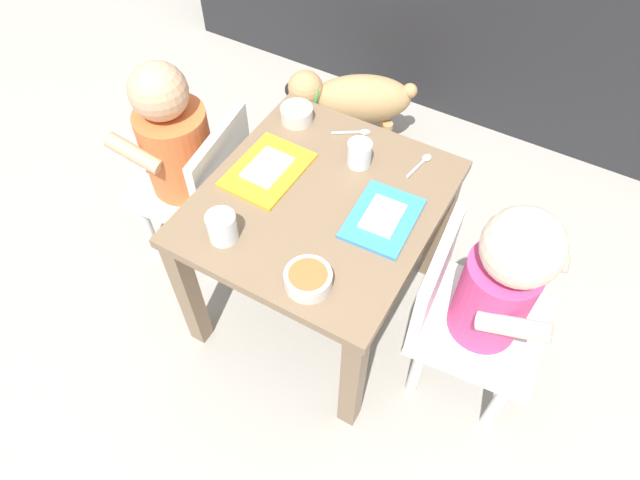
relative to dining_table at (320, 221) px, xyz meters
name	(u,v)px	position (x,y,z in m)	size (l,w,h in m)	color
ground_plane	(320,300)	(0.00, 0.00, -0.36)	(7.00, 7.00, 0.00)	#9E998E
dining_table	(320,221)	(0.00, 0.00, 0.00)	(0.52, 0.57, 0.44)	#7A6047
seated_child_left	(180,148)	(-0.42, 0.01, 0.03)	(0.31, 0.31, 0.64)	white
seated_child_right	(492,289)	(0.42, -0.01, 0.04)	(0.30, 0.30, 0.64)	white
dog	(352,99)	(-0.24, 0.64, -0.17)	(0.41, 0.30, 0.30)	tan
food_tray_left	(268,169)	(-0.15, 0.01, 0.09)	(0.16, 0.21, 0.02)	gold
food_tray_right	(383,218)	(0.15, 0.01, 0.09)	(0.15, 0.19, 0.02)	#388CD8
water_cup_left	(359,155)	(0.02, 0.14, 0.11)	(0.06, 0.06, 0.06)	white
water_cup_right	(222,228)	(-0.12, -0.20, 0.11)	(0.06, 0.06, 0.07)	white
cereal_bowl_right_side	(308,279)	(0.09, -0.21, 0.10)	(0.10, 0.10, 0.04)	silver
veggie_bowl_far	(297,114)	(-0.19, 0.20, 0.10)	(0.08, 0.08, 0.04)	silver
spoon_by_left_tray	(421,163)	(0.16, 0.22, 0.08)	(0.03, 0.10, 0.01)	silver
spoon_by_right_tray	(355,132)	(-0.03, 0.24, 0.08)	(0.09, 0.06, 0.01)	silver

